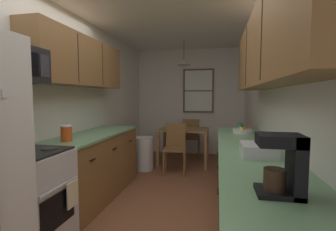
{
  "coord_description": "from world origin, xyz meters",
  "views": [
    {
      "loc": [
        0.67,
        -2.31,
        1.4
      ],
      "look_at": [
        -0.11,
        1.47,
        1.1
      ],
      "focal_mm": 25.78,
      "sensor_mm": 36.0,
      "label": 1
    }
  ],
  "objects_px": {
    "microwave_over_range": "(9,64)",
    "mug_by_coffeemaker": "(240,126)",
    "dining_table": "(184,135)",
    "trash_bin": "(144,153)",
    "table_serving_bowl": "(179,127)",
    "stove_range": "(27,201)",
    "coffee_maker": "(286,164)",
    "storage_canister": "(66,133)",
    "dining_chair_near": "(175,146)",
    "fruit_bowl": "(242,130)",
    "dining_chair_far": "(191,136)",
    "dish_rack": "(258,150)"
  },
  "relations": [
    {
      "from": "microwave_over_range",
      "to": "mug_by_coffeemaker",
      "type": "relative_size",
      "value": 5.33
    },
    {
      "from": "dining_table",
      "to": "trash_bin",
      "type": "height_order",
      "value": "dining_table"
    },
    {
      "from": "mug_by_coffeemaker",
      "to": "table_serving_bowl",
      "type": "distance_m",
      "value": 1.64
    },
    {
      "from": "stove_range",
      "to": "coffee_maker",
      "type": "bearing_deg",
      "value": -13.95
    },
    {
      "from": "storage_canister",
      "to": "mug_by_coffeemaker",
      "type": "height_order",
      "value": "storage_canister"
    },
    {
      "from": "stove_range",
      "to": "microwave_over_range",
      "type": "distance_m",
      "value": 1.22
    },
    {
      "from": "table_serving_bowl",
      "to": "dining_table",
      "type": "bearing_deg",
      "value": -18.67
    },
    {
      "from": "dining_chair_near",
      "to": "fruit_bowl",
      "type": "distance_m",
      "value": 1.48
    },
    {
      "from": "dining_chair_far",
      "to": "storage_canister",
      "type": "height_order",
      "value": "storage_canister"
    },
    {
      "from": "dish_rack",
      "to": "fruit_bowl",
      "type": "bearing_deg",
      "value": 90.09
    },
    {
      "from": "fruit_bowl",
      "to": "table_serving_bowl",
      "type": "bearing_deg",
      "value": 127.19
    },
    {
      "from": "dining_table",
      "to": "dish_rack",
      "type": "height_order",
      "value": "dish_rack"
    },
    {
      "from": "coffee_maker",
      "to": "table_serving_bowl",
      "type": "relative_size",
      "value": 1.85
    },
    {
      "from": "microwave_over_range",
      "to": "fruit_bowl",
      "type": "relative_size",
      "value": 2.24
    },
    {
      "from": "stove_range",
      "to": "mug_by_coffeemaker",
      "type": "bearing_deg",
      "value": 44.57
    },
    {
      "from": "trash_bin",
      "to": "fruit_bowl",
      "type": "relative_size",
      "value": 2.41
    },
    {
      "from": "storage_canister",
      "to": "mug_by_coffeemaker",
      "type": "distance_m",
      "value": 2.44
    },
    {
      "from": "fruit_bowl",
      "to": "dish_rack",
      "type": "relative_size",
      "value": 0.77
    },
    {
      "from": "dining_table",
      "to": "table_serving_bowl",
      "type": "height_order",
      "value": "table_serving_bowl"
    },
    {
      "from": "dish_rack",
      "to": "trash_bin",
      "type": "bearing_deg",
      "value": 127.6
    },
    {
      "from": "stove_range",
      "to": "mug_by_coffeemaker",
      "type": "relative_size",
      "value": 10.0
    },
    {
      "from": "table_serving_bowl",
      "to": "coffee_maker",
      "type": "bearing_deg",
      "value": -72.81
    },
    {
      "from": "dining_chair_far",
      "to": "dish_rack",
      "type": "distance_m",
      "value": 3.48
    },
    {
      "from": "dining_chair_near",
      "to": "dining_chair_far",
      "type": "xyz_separation_m",
      "value": [
        0.17,
        1.12,
        0.0
      ]
    },
    {
      "from": "dining_chair_far",
      "to": "table_serving_bowl",
      "type": "distance_m",
      "value": 0.63
    },
    {
      "from": "stove_range",
      "to": "table_serving_bowl",
      "type": "height_order",
      "value": "stove_range"
    },
    {
      "from": "trash_bin",
      "to": "storage_canister",
      "type": "distance_m",
      "value": 2.1
    },
    {
      "from": "dining_chair_near",
      "to": "trash_bin",
      "type": "bearing_deg",
      "value": 177.0
    },
    {
      "from": "microwave_over_range",
      "to": "dining_chair_near",
      "type": "bearing_deg",
      "value": 68.18
    },
    {
      "from": "fruit_bowl",
      "to": "dish_rack",
      "type": "xyz_separation_m",
      "value": [
        0.0,
        -1.31,
        0.01
      ]
    },
    {
      "from": "dining_chair_near",
      "to": "coffee_maker",
      "type": "xyz_separation_m",
      "value": [
        1.1,
        -3.05,
        0.56
      ]
    },
    {
      "from": "mug_by_coffeemaker",
      "to": "table_serving_bowl",
      "type": "bearing_deg",
      "value": 134.17
    },
    {
      "from": "fruit_bowl",
      "to": "dining_chair_near",
      "type": "bearing_deg",
      "value": 141.0
    },
    {
      "from": "mug_by_coffeemaker",
      "to": "fruit_bowl",
      "type": "xyz_separation_m",
      "value": [
        -0.0,
        -0.32,
        -0.02
      ]
    },
    {
      "from": "dining_chair_near",
      "to": "dish_rack",
      "type": "xyz_separation_m",
      "value": [
        1.1,
        -2.2,
        0.45
      ]
    },
    {
      "from": "coffee_maker",
      "to": "fruit_bowl",
      "type": "bearing_deg",
      "value": 89.97
    },
    {
      "from": "dining_table",
      "to": "dining_chair_near",
      "type": "bearing_deg",
      "value": -97.74
    },
    {
      "from": "stove_range",
      "to": "dining_table",
      "type": "height_order",
      "value": "stove_range"
    },
    {
      "from": "dining_chair_near",
      "to": "coffee_maker",
      "type": "bearing_deg",
      "value": -70.16
    },
    {
      "from": "storage_canister",
      "to": "coffee_maker",
      "type": "bearing_deg",
      "value": -28.93
    },
    {
      "from": "dining_table",
      "to": "dining_chair_near",
      "type": "xyz_separation_m",
      "value": [
        -0.08,
        -0.56,
        -0.12
      ]
    },
    {
      "from": "dining_chair_far",
      "to": "trash_bin",
      "type": "height_order",
      "value": "dining_chair_far"
    },
    {
      "from": "trash_bin",
      "to": "dish_rack",
      "type": "relative_size",
      "value": 1.85
    },
    {
      "from": "stove_range",
      "to": "trash_bin",
      "type": "height_order",
      "value": "stove_range"
    },
    {
      "from": "stove_range",
      "to": "dining_chair_far",
      "type": "relative_size",
      "value": 1.22
    },
    {
      "from": "stove_range",
      "to": "trash_bin",
      "type": "bearing_deg",
      "value": 83.5
    },
    {
      "from": "stove_range",
      "to": "dining_chair_far",
      "type": "height_order",
      "value": "stove_range"
    },
    {
      "from": "dining_table",
      "to": "dining_chair_far",
      "type": "distance_m",
      "value": 0.58
    },
    {
      "from": "dining_chair_far",
      "to": "fruit_bowl",
      "type": "height_order",
      "value": "fruit_bowl"
    },
    {
      "from": "dining_chair_near",
      "to": "storage_canister",
      "type": "height_order",
      "value": "storage_canister"
    }
  ]
}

